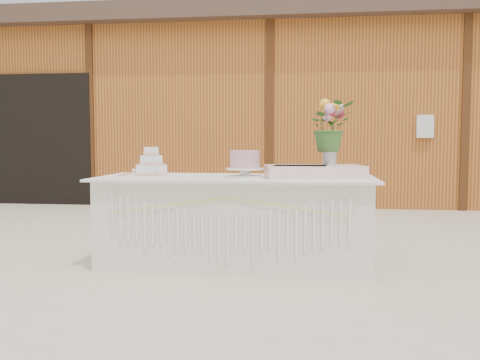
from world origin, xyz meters
TOP-DOWN VIEW (x-y plane):
  - ground at (0.00, 0.00)m, footprint 80.00×80.00m
  - barn at (-0.01, 5.99)m, footprint 12.60×4.60m
  - cake_table at (0.00, -0.00)m, footprint 2.40×1.00m
  - wedding_cake at (-0.79, 0.12)m, footprint 0.36×0.36m
  - pink_cake_stand at (0.09, -0.08)m, footprint 0.32×0.32m
  - satin_runner at (0.68, 0.02)m, footprint 0.89×0.61m
  - flower_vase at (0.81, 0.09)m, footprint 0.12×0.12m
  - bouquet at (0.81, 0.09)m, footprint 0.50×0.47m
  - loose_flowers at (-1.02, 0.15)m, footprint 0.19×0.34m

SIDE VIEW (x-z plane):
  - ground at x=0.00m, z-range 0.00..0.00m
  - cake_table at x=0.00m, z-range 0.00..0.77m
  - loose_flowers at x=-1.02m, z-range 0.77..0.79m
  - satin_runner at x=0.68m, z-range 0.77..0.87m
  - wedding_cake at x=-0.79m, z-range 0.73..0.99m
  - pink_cake_stand at x=0.09m, z-range 0.78..1.02m
  - flower_vase at x=0.81m, z-range 0.87..1.04m
  - bouquet at x=0.81m, z-range 1.04..1.47m
  - barn at x=-0.01m, z-range 0.03..3.33m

